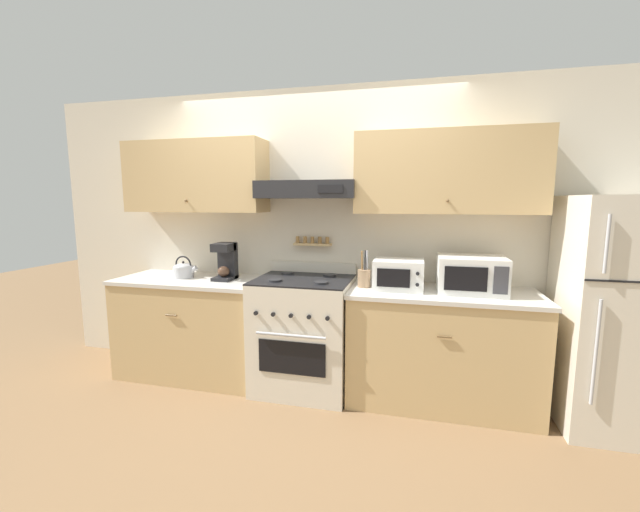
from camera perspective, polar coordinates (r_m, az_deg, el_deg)
ground_plane at (r=3.29m, az=-3.95°, el=-20.75°), size 16.00×16.00×0.00m
wall_back at (r=3.46m, az=-0.70°, el=6.01°), size 5.20×0.46×2.55m
counter_left at (r=3.81m, az=-17.89°, el=-9.69°), size 1.31×0.65×0.90m
counter_right at (r=3.28m, az=17.15°, el=-12.55°), size 1.43×0.65×0.90m
stove_range at (r=3.37m, az=-2.40°, el=-11.16°), size 0.78×0.69×1.03m
refrigerator at (r=3.43m, az=37.93°, el=-6.72°), size 0.79×0.72×1.62m
tea_kettle at (r=3.74m, az=-19.20°, el=-1.91°), size 0.23×0.18×0.20m
coffee_maker at (r=3.55m, az=-13.53°, el=-0.70°), size 0.16×0.21×0.32m
microwave at (r=3.18m, az=21.08°, el=-2.50°), size 0.49×0.39×0.27m
utensil_crock at (r=3.17m, az=6.43°, el=-3.10°), size 0.10×0.10×0.30m
toaster_oven at (r=3.14m, az=11.34°, el=-2.63°), size 0.38×0.33×0.23m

